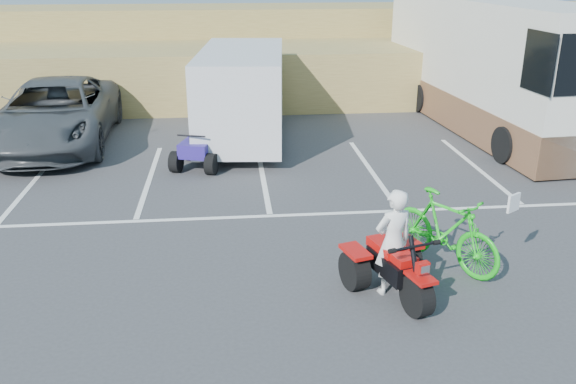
{
  "coord_description": "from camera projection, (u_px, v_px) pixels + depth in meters",
  "views": [
    {
      "loc": [
        -0.78,
        -9.01,
        4.87
      ],
      "look_at": [
        0.24,
        1.12,
        1.0
      ],
      "focal_mm": 38.0,
      "sensor_mm": 36.0,
      "label": 1
    }
  ],
  "objects": [
    {
      "name": "parking_stripes",
      "position": [
        302.0,
        186.0,
        14.04
      ],
      "size": [
        28.0,
        5.16,
        0.01
      ],
      "color": "white",
      "rests_on": "ground"
    },
    {
      "name": "ground",
      "position": [
        281.0,
        272.0,
        10.18
      ],
      "size": [
        100.0,
        100.0,
        0.0
      ],
      "primitive_type": "plane",
      "color": "#3A3A3D",
      "rests_on": "ground"
    },
    {
      "name": "rider",
      "position": [
        393.0,
        242.0,
        9.28
      ],
      "size": [
        0.72,
        0.57,
        1.71
      ],
      "primitive_type": "imported",
      "rotation": [
        0.0,
        0.0,
        3.43
      ],
      "color": "white",
      "rests_on": "ground"
    },
    {
      "name": "grass_embankment",
      "position": [
        246.0,
        54.0,
        24.07
      ],
      "size": [
        40.0,
        8.5,
        3.1
      ],
      "color": "olive",
      "rests_on": "ground"
    },
    {
      "name": "quad_atv_blue",
      "position": [
        201.0,
        167.0,
        15.39
      ],
      "size": [
        1.53,
        1.78,
        0.99
      ],
      "primitive_type": null,
      "rotation": [
        0.0,
        0.0,
        -0.3
      ],
      "color": "navy",
      "rests_on": "ground"
    },
    {
      "name": "rv_motorhome",
      "position": [
        488.0,
        73.0,
        18.71
      ],
      "size": [
        3.47,
        10.69,
        3.78
      ],
      "rotation": [
        0.0,
        0.0,
        0.08
      ],
      "color": "silver",
      "rests_on": "ground"
    },
    {
      "name": "green_dirt_bike",
      "position": [
        445.0,
        230.0,
        10.2
      ],
      "size": [
        1.69,
        2.14,
        1.3
      ],
      "primitive_type": "imported",
      "rotation": [
        0.0,
        0.0,
        0.58
      ],
      "color": "#14BF19",
      "rests_on": "ground"
    },
    {
      "name": "quad_atv_green",
      "position": [
        222.0,
        153.0,
        16.47
      ],
      "size": [
        1.57,
        1.84,
        1.03
      ],
      "primitive_type": null,
      "rotation": [
        0.0,
        0.0,
        0.28
      ],
      "color": "#135514",
      "rests_on": "ground"
    },
    {
      "name": "red_trike_atv",
      "position": [
        395.0,
        296.0,
        9.45
      ],
      "size": [
        1.67,
        1.95,
        1.08
      ],
      "primitive_type": null,
      "rotation": [
        0.0,
        0.0,
        0.29
      ],
      "color": "#BA0E0A",
      "rests_on": "ground"
    },
    {
      "name": "cargo_trailer",
      "position": [
        242.0,
        93.0,
        17.05
      ],
      "size": [
        2.73,
        5.73,
        2.59
      ],
      "rotation": [
        0.0,
        0.0,
        -0.09
      ],
      "color": "silver",
      "rests_on": "ground"
    },
    {
      "name": "grey_pickup",
      "position": [
        55.0,
        113.0,
        16.96
      ],
      "size": [
        3.19,
        6.52,
        1.78
      ],
      "primitive_type": "imported",
      "rotation": [
        0.0,
        0.0,
        0.04
      ],
      "color": "#414448",
      "rests_on": "ground"
    }
  ]
}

